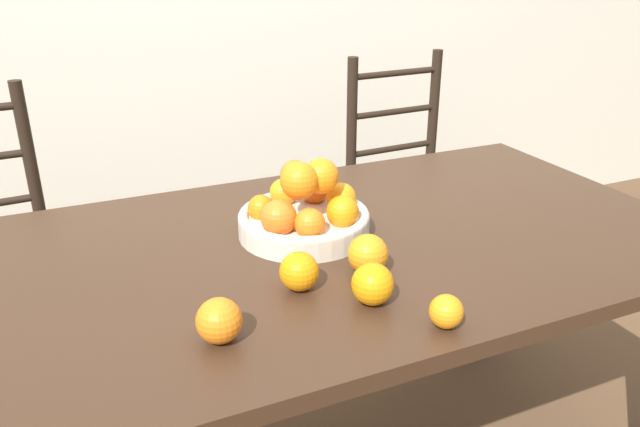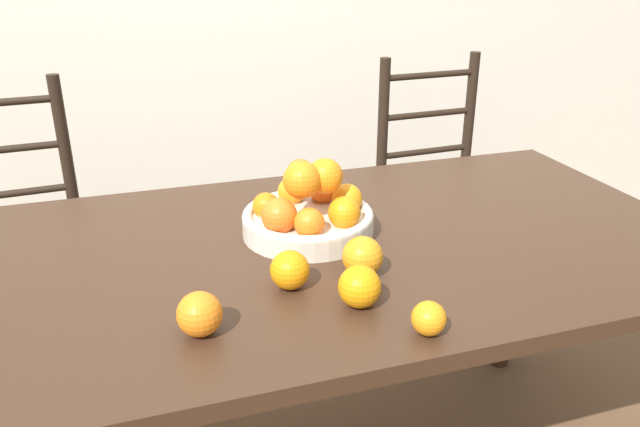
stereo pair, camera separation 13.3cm
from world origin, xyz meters
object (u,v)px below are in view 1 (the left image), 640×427
(orange_loose_4, at_px, (373,284))
(chair_right, at_px, (410,195))
(orange_loose_0, at_px, (368,254))
(orange_loose_2, at_px, (219,321))
(orange_loose_1, at_px, (299,271))
(fruit_bowl, at_px, (305,212))
(orange_loose_3, at_px, (446,311))

(orange_loose_4, distance_m, chair_right, 1.33)
(orange_loose_4, bearing_deg, orange_loose_0, 66.06)
(orange_loose_0, height_order, orange_loose_4, orange_loose_0)
(orange_loose_2, height_order, orange_loose_4, orange_loose_4)
(orange_loose_1, height_order, orange_loose_2, orange_loose_2)
(fruit_bowl, xyz_separation_m, orange_loose_4, (-0.00, -0.33, -0.02))
(orange_loose_1, xyz_separation_m, orange_loose_3, (0.18, -0.22, -0.01))
(orange_loose_0, height_order, orange_loose_2, orange_loose_0)
(fruit_bowl, bearing_deg, orange_loose_4, -90.42)
(orange_loose_0, relative_size, orange_loose_4, 1.04)
(fruit_bowl, height_order, orange_loose_1, fruit_bowl)
(orange_loose_1, distance_m, chair_right, 1.32)
(fruit_bowl, distance_m, orange_loose_0, 0.23)
(orange_loose_4, bearing_deg, orange_loose_1, 135.48)
(orange_loose_2, xyz_separation_m, orange_loose_3, (0.37, -0.12, -0.01))
(chair_right, bearing_deg, orange_loose_0, -129.54)
(fruit_bowl, xyz_separation_m, orange_loose_1, (-0.11, -0.23, -0.02))
(orange_loose_4, bearing_deg, orange_loose_2, -179.42)
(orange_loose_2, bearing_deg, chair_right, 45.45)
(fruit_bowl, bearing_deg, orange_loose_2, -131.50)
(fruit_bowl, bearing_deg, orange_loose_1, -115.21)
(orange_loose_1, distance_m, orange_loose_3, 0.29)
(orange_loose_2, distance_m, orange_loose_4, 0.29)
(orange_loose_0, xyz_separation_m, orange_loose_2, (-0.34, -0.11, -0.00))
(orange_loose_1, distance_m, orange_loose_2, 0.21)
(orange_loose_4, bearing_deg, chair_right, 54.59)
(orange_loose_1, relative_size, orange_loose_4, 0.97)
(orange_loose_1, xyz_separation_m, orange_loose_4, (0.10, -0.10, 0.00))
(orange_loose_1, bearing_deg, orange_loose_0, 2.13)
(orange_loose_0, distance_m, orange_loose_3, 0.23)
(orange_loose_4, bearing_deg, orange_loose_3, -56.84)
(orange_loose_1, xyz_separation_m, orange_loose_2, (-0.19, -0.11, 0.00))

